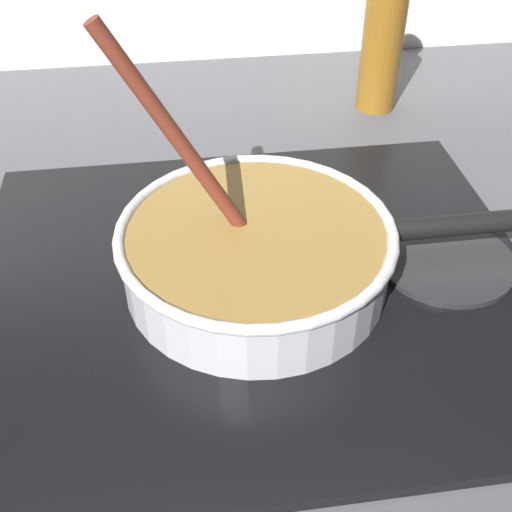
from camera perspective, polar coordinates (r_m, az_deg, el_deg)
name	(u,v)px	position (r m, az deg, el deg)	size (l,w,h in m)	color
ground	(101,502)	(0.54, -13.71, -20.55)	(2.40, 1.60, 0.04)	#4C4C51
hob_plate	(256,284)	(0.64, 0.00, -2.50)	(0.56, 0.48, 0.01)	black
burner_ring	(256,276)	(0.63, 0.00, -1.84)	(0.19, 0.19, 0.01)	#592D0C
spare_burner	(445,259)	(0.68, 16.51, -0.30)	(0.14, 0.14, 0.01)	#262628
cooking_pan	(258,251)	(0.61, 0.17, 0.41)	(0.43, 0.27, 0.26)	silver
sauce_bottle	(382,43)	(0.96, 11.22, 18.16)	(0.06, 0.06, 0.22)	#8C5919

